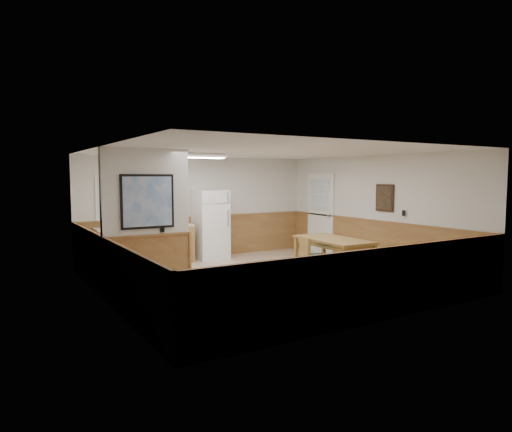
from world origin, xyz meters
TOP-DOWN VIEW (x-y plane):
  - ground at (0.00, 0.00)m, footprint 6.00×6.00m
  - ceiling at (0.00, 0.00)m, footprint 6.00×6.00m
  - back_wall at (0.00, 3.00)m, footprint 6.00×0.02m
  - right_wall at (3.00, 0.00)m, footprint 0.02×6.00m
  - left_wall at (-3.00, 0.00)m, footprint 0.02×6.00m
  - wainscot_back at (0.00, 2.98)m, footprint 6.00×0.04m
  - wainscot_right at (2.98, 0.00)m, footprint 0.04×6.00m
  - wainscot_left at (-2.98, 0.00)m, footprint 0.04×6.00m
  - partition_wall at (-2.25, 0.19)m, footprint 1.50×0.20m
  - kitchen_counter at (-1.21, 2.68)m, footprint 2.20×0.61m
  - exterior_door at (2.96, 1.90)m, footprint 0.07×1.02m
  - kitchen_window at (-2.10, 2.98)m, footprint 0.80×0.04m
  - wall_painting at (2.97, -0.30)m, footprint 0.04×0.50m
  - fluorescent_fixture at (-0.80, 1.30)m, footprint 1.20×0.30m
  - refrigerator at (0.12, 2.63)m, footprint 0.75×0.72m
  - dining_table at (1.49, -0.31)m, footprint 0.94×1.76m
  - dining_bench at (2.80, -0.26)m, footprint 0.53×1.76m
  - dining_chair at (0.82, -0.44)m, footprint 0.82×0.67m
  - fire_extinguisher at (-0.63, 2.68)m, footprint 0.12×0.12m
  - soap_bottle at (-2.25, 2.68)m, footprint 0.10×0.10m

SIDE VIEW (x-z plane):
  - ground at x=0.00m, z-range 0.00..0.00m
  - dining_bench at x=2.80m, z-range 0.12..0.57m
  - kitchen_counter at x=-1.21m, z-range -0.04..0.96m
  - dining_chair at x=0.82m, z-range 0.07..0.92m
  - wainscot_back at x=0.00m, z-range 0.00..1.00m
  - wainscot_right at x=2.98m, z-range 0.00..1.00m
  - wainscot_left at x=-2.98m, z-range 0.00..1.00m
  - dining_table at x=1.49m, z-range 0.28..1.03m
  - refrigerator at x=0.12m, z-range 0.00..1.69m
  - soap_bottle at x=-2.25m, z-range 0.90..1.15m
  - exterior_door at x=2.96m, z-range -0.02..2.13m
  - fire_extinguisher at x=-0.63m, z-range 0.87..1.33m
  - partition_wall at x=-2.25m, z-range -0.02..2.48m
  - back_wall at x=0.00m, z-range 0.00..2.50m
  - right_wall at x=3.00m, z-range 0.00..2.50m
  - left_wall at x=-3.00m, z-range 0.00..2.50m
  - kitchen_window at x=-2.10m, z-range 1.05..2.05m
  - wall_painting at x=2.97m, z-range 1.25..1.85m
  - fluorescent_fixture at x=-0.80m, z-range 2.40..2.49m
  - ceiling at x=0.00m, z-range 2.49..2.51m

